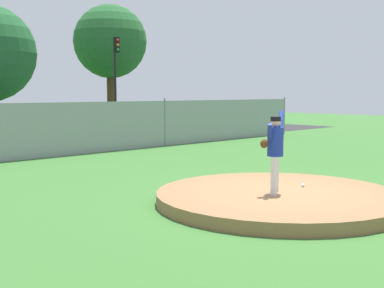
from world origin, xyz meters
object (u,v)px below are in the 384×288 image
Objects in this scene: baseball at (303,185)px; pitcher_youth at (275,146)px; traffic_light_far at (116,68)px; parked_car_white at (115,122)px.

pitcher_youth is at bearing 176.79° from baseball.
traffic_light_far reaches higher than baseball.
pitcher_youth reaches higher than parked_car_white.
parked_car_white is 0.75× the size of traffic_light_far.
pitcher_youth is 0.40× the size of parked_car_white.
parked_car_white is (6.95, 14.88, -0.40)m from pitcher_youth.
traffic_light_far reaches higher than pitcher_youth.
baseball is 21.01m from traffic_light_far.
pitcher_youth is at bearing -115.05° from parked_car_white.
traffic_light_far is (8.89, 18.72, 3.44)m from baseball.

